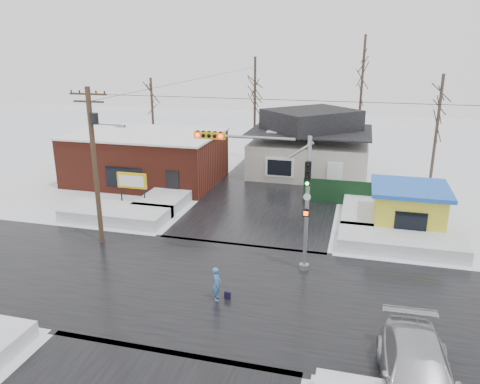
% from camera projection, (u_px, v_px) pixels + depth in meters
% --- Properties ---
extents(ground, '(120.00, 120.00, 0.00)m').
position_uv_depth(ground, '(213.00, 287.00, 22.46)').
color(ground, white).
rests_on(ground, ground).
extents(road_ns, '(10.00, 120.00, 0.02)m').
position_uv_depth(road_ns, '(213.00, 287.00, 22.45)').
color(road_ns, black).
rests_on(road_ns, ground).
extents(road_ew, '(120.00, 10.00, 0.02)m').
position_uv_depth(road_ew, '(213.00, 287.00, 22.45)').
color(road_ew, black).
rests_on(road_ew, ground).
extents(snowbank_nw, '(7.00, 3.00, 0.80)m').
position_uv_depth(snowbank_nw, '(116.00, 214.00, 30.97)').
color(snowbank_nw, white).
rests_on(snowbank_nw, ground).
extents(snowbank_ne, '(7.00, 3.00, 0.80)m').
position_uv_depth(snowbank_ne, '(401.00, 242.00, 26.60)').
color(snowbank_ne, white).
rests_on(snowbank_ne, ground).
extents(snowbank_nside_w, '(3.00, 8.00, 0.80)m').
position_uv_depth(snowbank_nside_w, '(173.00, 194.00, 35.09)').
color(snowbank_nside_w, white).
rests_on(snowbank_nside_w, ground).
extents(snowbank_nside_e, '(3.00, 8.00, 0.80)m').
position_uv_depth(snowbank_nside_e, '(365.00, 210.00, 31.69)').
color(snowbank_nside_e, white).
rests_on(snowbank_nside_e, ground).
extents(traffic_signal, '(6.05, 0.68, 7.00)m').
position_uv_depth(traffic_signal, '(276.00, 184.00, 23.22)').
color(traffic_signal, gray).
rests_on(traffic_signal, ground).
extents(utility_pole, '(3.15, 0.44, 9.00)m').
position_uv_depth(utility_pole, '(95.00, 158.00, 26.05)').
color(utility_pole, '#382619').
rests_on(utility_pole, ground).
extents(brick_building, '(12.20, 8.20, 4.12)m').
position_uv_depth(brick_building, '(146.00, 157.00, 39.23)').
color(brick_building, maroon).
rests_on(brick_building, ground).
extents(marquee_sign, '(2.20, 0.21, 2.55)m').
position_uv_depth(marquee_sign, '(132.00, 182.00, 32.81)').
color(marquee_sign, black).
rests_on(marquee_sign, ground).
extents(house, '(10.40, 8.40, 5.76)m').
position_uv_depth(house, '(310.00, 145.00, 41.44)').
color(house, beige).
rests_on(house, ground).
extents(kiosk, '(4.60, 4.60, 2.88)m').
position_uv_depth(kiosk, '(408.00, 208.00, 28.91)').
color(kiosk, yellow).
rests_on(kiosk, ground).
extents(fence, '(8.00, 0.12, 1.80)m').
position_uv_depth(fence, '(359.00, 194.00, 33.50)').
color(fence, black).
rests_on(fence, ground).
extents(tree_far_left, '(3.00, 3.00, 10.00)m').
position_uv_depth(tree_far_left, '(255.00, 79.00, 44.97)').
color(tree_far_left, '#332821').
rests_on(tree_far_left, ground).
extents(tree_far_mid, '(3.00, 3.00, 12.00)m').
position_uv_depth(tree_far_mid, '(364.00, 62.00, 43.90)').
color(tree_far_mid, '#332821').
rests_on(tree_far_mid, ground).
extents(tree_far_right, '(3.00, 3.00, 9.00)m').
position_uv_depth(tree_far_right, '(441.00, 98.00, 35.80)').
color(tree_far_right, '#332821').
rests_on(tree_far_right, ground).
extents(tree_far_west, '(3.00, 3.00, 8.00)m').
position_uv_depth(tree_far_west, '(151.00, 95.00, 46.04)').
color(tree_far_west, '#332821').
rests_on(tree_far_west, ground).
extents(pedestrian, '(0.49, 0.65, 1.60)m').
position_uv_depth(pedestrian, '(217.00, 284.00, 21.14)').
color(pedestrian, teal).
rests_on(pedestrian, ground).
extents(car, '(2.56, 5.90, 1.69)m').
position_uv_depth(car, '(417.00, 375.00, 15.29)').
color(car, silver).
rests_on(car, ground).
extents(shopping_bag, '(0.30, 0.16, 0.35)m').
position_uv_depth(shopping_bag, '(227.00, 296.00, 21.37)').
color(shopping_bag, black).
rests_on(shopping_bag, ground).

